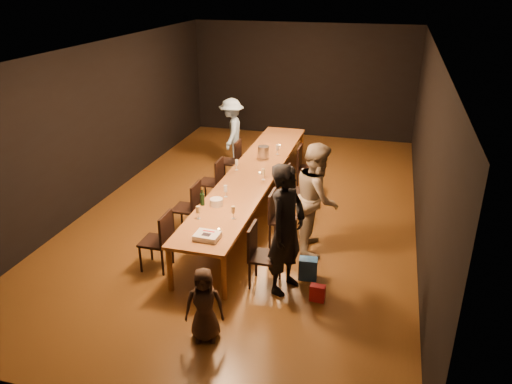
% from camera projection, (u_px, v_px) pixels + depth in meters
% --- Properties ---
extents(ground, '(10.00, 10.00, 0.00)m').
position_uv_depth(ground, '(253.00, 208.00, 9.58)').
color(ground, '#442711').
rests_on(ground, ground).
extents(room_shell, '(6.04, 10.04, 3.02)m').
position_uv_depth(room_shell, '(253.00, 102.00, 8.75)').
color(room_shell, black).
rests_on(room_shell, ground).
extents(table, '(0.90, 6.00, 0.75)m').
position_uv_depth(table, '(253.00, 175.00, 9.30)').
color(table, '#9C582D').
rests_on(table, ground).
extents(chair_right_0, '(0.42, 0.42, 0.93)m').
position_uv_depth(chair_right_0, '(265.00, 256.00, 7.07)').
color(chair_right_0, black).
rests_on(chair_right_0, ground).
extents(chair_right_1, '(0.42, 0.42, 0.93)m').
position_uv_depth(chair_right_1, '(283.00, 219.00, 8.13)').
color(chair_right_1, black).
rests_on(chair_right_1, ground).
extents(chair_right_2, '(0.42, 0.42, 0.93)m').
position_uv_depth(chair_right_2, '(297.00, 191.00, 9.19)').
color(chair_right_2, black).
rests_on(chair_right_2, ground).
extents(chair_right_3, '(0.42, 0.42, 0.93)m').
position_uv_depth(chair_right_3, '(308.00, 168.00, 10.25)').
color(chair_right_3, black).
rests_on(chair_right_3, ground).
extents(chair_left_0, '(0.42, 0.42, 0.93)m').
position_uv_depth(chair_left_0, '(155.00, 241.00, 7.48)').
color(chair_left_0, black).
rests_on(chair_left_0, ground).
extents(chair_left_1, '(0.42, 0.42, 0.93)m').
position_uv_depth(chair_left_1, '(186.00, 208.00, 8.54)').
color(chair_left_1, black).
rests_on(chair_left_1, ground).
extents(chair_left_2, '(0.42, 0.42, 0.93)m').
position_uv_depth(chair_left_2, '(210.00, 182.00, 9.60)').
color(chair_left_2, black).
rests_on(chair_left_2, ground).
extents(chair_left_3, '(0.42, 0.42, 0.93)m').
position_uv_depth(chair_left_3, '(230.00, 161.00, 10.66)').
color(chair_left_3, black).
rests_on(chair_left_3, ground).
extents(woman_birthday, '(0.66, 0.80, 1.89)m').
position_uv_depth(woman_birthday, '(286.00, 229.00, 6.79)').
color(woman_birthday, black).
rests_on(woman_birthday, ground).
extents(woman_tan, '(0.79, 0.95, 1.79)m').
position_uv_depth(woman_tan, '(317.00, 198.00, 7.87)').
color(woman_tan, tan).
rests_on(woman_tan, ground).
extents(man_blue, '(0.75, 1.09, 1.55)m').
position_uv_depth(man_blue, '(232.00, 132.00, 11.58)').
color(man_blue, '#8EB5DB').
rests_on(man_blue, ground).
extents(child, '(0.55, 0.43, 0.98)m').
position_uv_depth(child, '(204.00, 305.00, 5.99)').
color(child, '#3A2B20').
rests_on(child, ground).
extents(gift_bag_red, '(0.21, 0.12, 0.24)m').
position_uv_depth(gift_bag_red, '(317.00, 293.00, 6.84)').
color(gift_bag_red, red).
rests_on(gift_bag_red, ground).
extents(gift_bag_blue, '(0.28, 0.20, 0.33)m').
position_uv_depth(gift_bag_blue, '(308.00, 269.00, 7.32)').
color(gift_bag_blue, '#285DAD').
rests_on(gift_bag_blue, ground).
extents(birthday_cake, '(0.35, 0.29, 0.08)m').
position_uv_depth(birthday_cake, '(207.00, 236.00, 6.94)').
color(birthday_cake, white).
rests_on(birthday_cake, table).
extents(plate_stack, '(0.26, 0.26, 0.12)m').
position_uv_depth(plate_stack, '(216.00, 202.00, 7.93)').
color(plate_stack, white).
rests_on(plate_stack, table).
extents(champagne_bottle, '(0.09, 0.09, 0.31)m').
position_uv_depth(champagne_bottle, '(202.00, 196.00, 7.90)').
color(champagne_bottle, black).
rests_on(champagne_bottle, table).
extents(ice_bucket, '(0.29, 0.29, 0.24)m').
position_uv_depth(ice_bucket, '(263.00, 152.00, 9.96)').
color(ice_bucket, '#ACACB1').
rests_on(ice_bucket, table).
extents(wineglass_0, '(0.06, 0.06, 0.21)m').
position_uv_depth(wineglass_0, '(198.00, 213.00, 7.48)').
color(wineglass_0, beige).
rests_on(wineglass_0, table).
extents(wineglass_1, '(0.06, 0.06, 0.21)m').
position_uv_depth(wineglass_1, '(233.00, 213.00, 7.48)').
color(wineglass_1, beige).
rests_on(wineglass_1, table).
extents(wineglass_2, '(0.06, 0.06, 0.21)m').
position_uv_depth(wineglass_2, '(226.00, 191.00, 8.21)').
color(wineglass_2, silver).
rests_on(wineglass_2, table).
extents(wineglass_3, '(0.06, 0.06, 0.21)m').
position_uv_depth(wineglass_3, '(263.00, 174.00, 8.91)').
color(wineglass_3, beige).
rests_on(wineglass_3, table).
extents(wineglass_4, '(0.06, 0.06, 0.21)m').
position_uv_depth(wineglass_4, '(237.00, 165.00, 9.34)').
color(wineglass_4, silver).
rests_on(wineglass_4, table).
extents(wineglass_5, '(0.06, 0.06, 0.21)m').
position_uv_depth(wineglass_5, '(277.00, 150.00, 10.15)').
color(wineglass_5, silver).
rests_on(wineglass_5, table).
extents(tealight_near, '(0.05, 0.05, 0.03)m').
position_uv_depth(tealight_near, '(219.00, 230.00, 7.16)').
color(tealight_near, '#B2B7B2').
rests_on(tealight_near, table).
extents(tealight_mid, '(0.05, 0.05, 0.03)m').
position_uv_depth(tealight_mid, '(260.00, 173.00, 9.19)').
color(tealight_mid, '#B2B7B2').
rests_on(tealight_mid, table).
extents(tealight_far, '(0.05, 0.05, 0.03)m').
position_uv_depth(tealight_far, '(280.00, 146.00, 10.67)').
color(tealight_far, '#B2B7B2').
rests_on(tealight_far, table).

